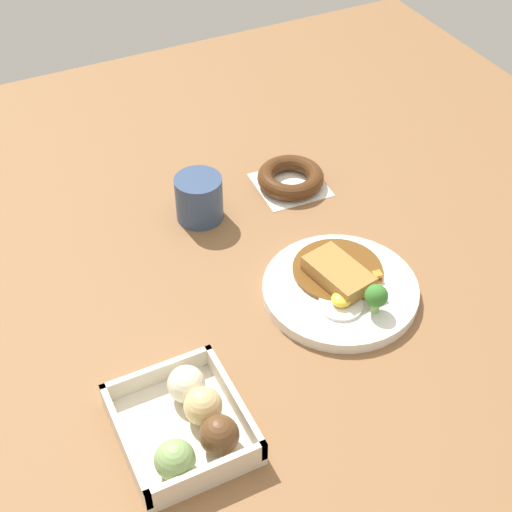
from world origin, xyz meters
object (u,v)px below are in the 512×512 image
(curry_plate, at_px, (341,287))
(donut_box, at_px, (189,424))
(chocolate_ring_donut, at_px, (291,178))
(coffee_mug, at_px, (199,198))

(curry_plate, height_order, donut_box, curry_plate)
(curry_plate, xyz_separation_m, chocolate_ring_donut, (0.27, -0.06, 0.00))
(donut_box, bearing_deg, curry_plate, -66.19)
(donut_box, distance_m, chocolate_ring_donut, 0.53)
(chocolate_ring_donut, relative_size, coffee_mug, 1.57)
(donut_box, height_order, chocolate_ring_donut, donut_box)
(donut_box, distance_m, coffee_mug, 0.43)
(chocolate_ring_donut, xyz_separation_m, coffee_mug, (-0.01, 0.18, 0.02))
(curry_plate, height_order, coffee_mug, coffee_mug)
(donut_box, xyz_separation_m, chocolate_ring_donut, (0.40, -0.35, -0.01))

